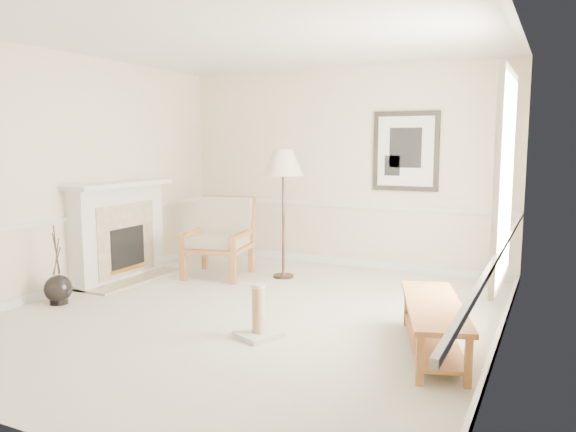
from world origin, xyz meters
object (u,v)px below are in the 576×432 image
object	(u,v)px
bench	(434,320)
scratching_post	(258,320)
armchair	(221,233)
floor_vase	(58,290)
floor_lamp	(283,166)

from	to	relation	value
bench	scratching_post	world-z (taller)	scratching_post
armchair	bench	xyz separation A→B (m)	(3.26, -1.66, -0.28)
floor_vase	armchair	bearing A→B (deg)	66.82
floor_lamp	bench	bearing A→B (deg)	-38.00
bench	scratching_post	bearing A→B (deg)	-167.82
bench	armchair	bearing A→B (deg)	152.98
floor_vase	scratching_post	size ratio (longest dim) A/B	1.77
bench	floor_vase	bearing A→B (deg)	-174.70
floor_lamp	scratching_post	distance (m)	2.73
floor_vase	bench	distance (m)	4.16
floor_vase	scratching_post	distance (m)	2.57
floor_lamp	floor_vase	bearing A→B (deg)	-127.39
floor_vase	bench	world-z (taller)	floor_vase
floor_vase	armchair	distance (m)	2.26
armchair	bench	world-z (taller)	armchair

